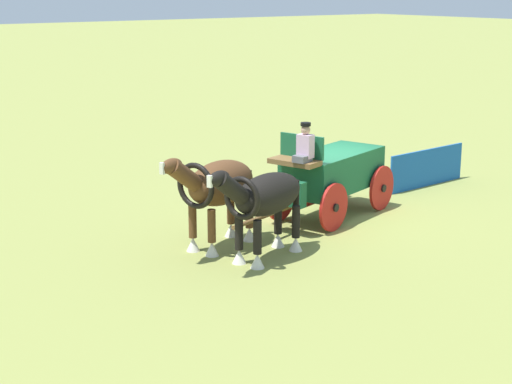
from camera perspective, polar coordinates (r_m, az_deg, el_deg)
ground_plane at (r=21.02m, az=5.36°, el=-1.60°), size 220.00×220.00×0.00m
show_wagon at (r=20.61m, az=5.21°, el=1.32°), size 5.88×2.59×2.67m
draft_horse_near at (r=17.23m, az=0.57°, el=-0.44°), size 3.01×1.44×2.22m
draft_horse_off at (r=18.00m, az=-2.73°, el=0.40°), size 2.93×1.51×2.30m
sponsor_banner at (r=24.33m, az=11.93°, el=1.68°), size 3.20×0.27×1.10m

